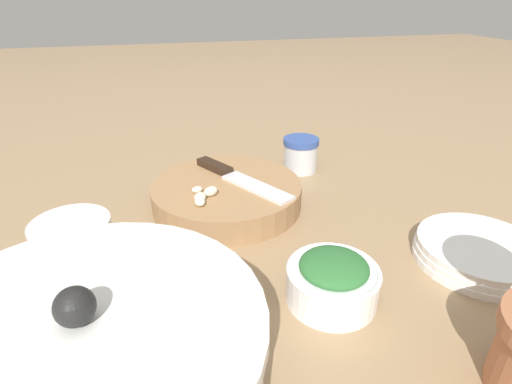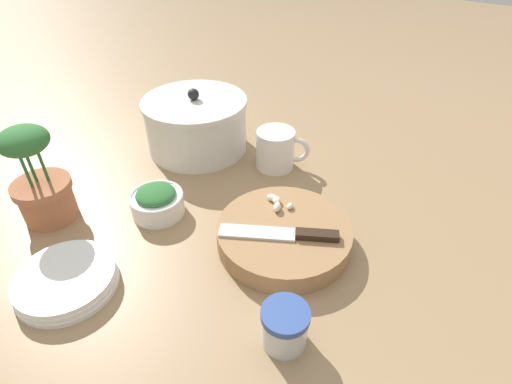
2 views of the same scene
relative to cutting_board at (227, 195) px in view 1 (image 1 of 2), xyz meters
name	(u,v)px [view 1 (image 1 of 2)]	position (x,y,z in m)	size (l,w,h in m)	color
ground_plane	(259,234)	(-0.03, 0.10, -0.02)	(5.00, 5.00, 0.00)	#997A56
cutting_board	(227,195)	(0.00, 0.00, 0.00)	(0.26, 0.26, 0.04)	#9E754C
chef_knife	(235,176)	(-0.02, -0.01, 0.03)	(0.13, 0.21, 0.01)	black
garlic_cloves	(203,196)	(0.05, 0.05, 0.03)	(0.05, 0.06, 0.02)	#E9E6C9
herb_bowl	(332,280)	(-0.07, 0.27, 0.01)	(0.11, 0.11, 0.06)	white
spice_jar	(300,154)	(-0.18, -0.11, 0.01)	(0.07, 0.07, 0.07)	silver
coffee_mug	(77,255)	(0.22, 0.16, 0.03)	(0.09, 0.12, 0.10)	white
plate_stack	(479,252)	(-0.30, 0.25, -0.01)	(0.17, 0.17, 0.03)	white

